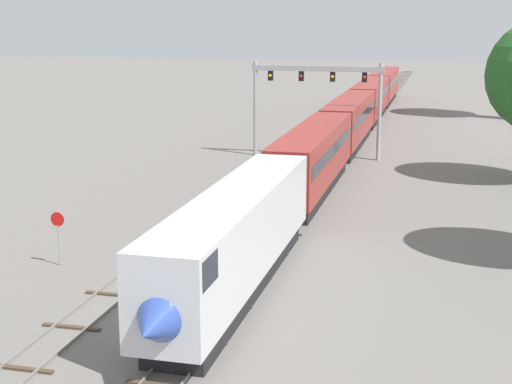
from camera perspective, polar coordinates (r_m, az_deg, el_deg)
The scene contains 6 objects.
ground_plane at distance 33.83m, azimuth -6.63°, elevation -9.30°, with size 400.00×400.00×0.00m, color slate.
track_main at distance 90.63m, azimuth 7.96°, elevation 4.73°, with size 2.60×200.00×0.16m.
track_near at distance 71.93m, azimuth 1.88°, elevation 2.74°, with size 2.60×160.00×0.16m.
passenger_train at distance 77.61m, azimuth 7.00°, elevation 5.30°, with size 3.04×106.86×4.80m.
signal_gantry at distance 70.50m, azimuth 4.53°, elevation 7.68°, with size 12.10×0.49×8.77m.
stop_sign at distance 41.18m, azimuth -14.50°, elevation -2.82°, with size 0.76×0.08×2.88m.
Camera 1 is at (11.22, -29.26, 12.72)m, focal length 53.80 mm.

